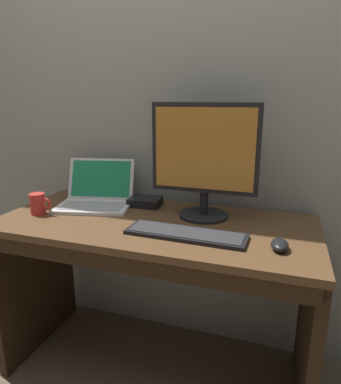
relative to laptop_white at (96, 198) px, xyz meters
name	(u,v)px	position (x,y,z in m)	size (l,w,h in m)	color
ground_plane	(156,367)	(0.36, -0.11, -0.83)	(14.00, 14.00, 0.00)	brown
back_wall	(179,24)	(0.36, 0.25, 0.82)	(4.20, 0.04, 3.31)	#9EA093
desk	(154,271)	(0.36, -0.12, -0.28)	(1.41, 0.64, 0.79)	brown
laptop_white	(96,198)	(0.00, 0.00, 0.00)	(0.41, 0.38, 0.22)	white
external_monitor	(204,156)	(0.55, 0.00, 0.24)	(0.47, 0.22, 0.51)	black
wired_keyboard	(186,234)	(0.54, -0.23, -0.03)	(0.49, 0.16, 0.02)	black
computer_mouse	(280,245)	(0.89, -0.25, -0.02)	(0.06, 0.10, 0.04)	black
external_drive_box	(145,202)	(0.23, 0.09, -0.02)	(0.16, 0.13, 0.04)	black
coffee_mug	(38,204)	(-0.19, -0.19, 0.01)	(0.11, 0.07, 0.10)	red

